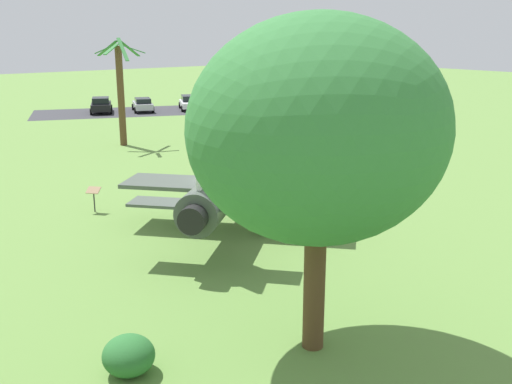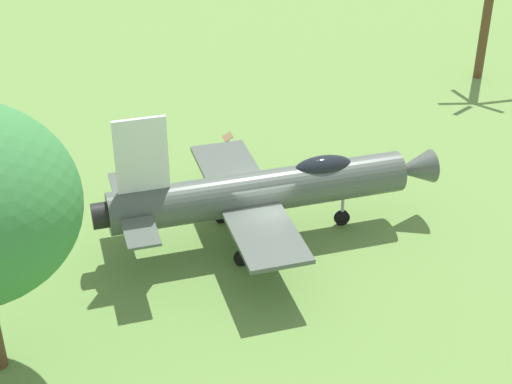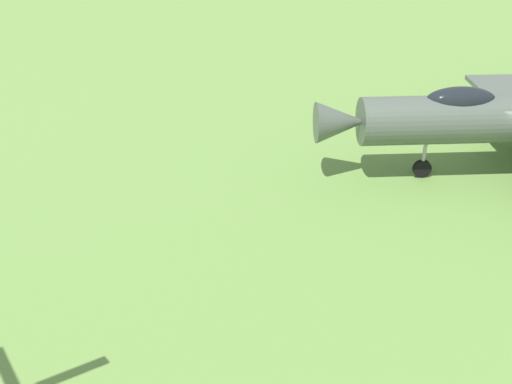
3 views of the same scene
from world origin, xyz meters
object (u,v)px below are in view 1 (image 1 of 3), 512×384
display_jet (234,175)px  parked_car_white (190,102)px  shrub_near_fence (129,355)px  shade_tree (319,130)px  parked_car_black (101,105)px  parked_car_red (261,100)px  parked_car_silver (143,104)px  palm_tree (121,92)px  info_plaque (94,194)px  parked_car_blue (226,101)px

display_jet → parked_car_white: (-33.15, 18.20, -1.31)m
shrub_near_fence → shade_tree: bearing=67.7°
shrub_near_fence → parked_car_black: (-44.25, 18.66, 0.33)m
shade_tree → parked_car_white: bearing=152.1°
parked_car_red → parked_car_white: bearing=-92.7°
parked_car_red → parked_car_silver: parked_car_red is taller
shade_tree → parked_car_red: (-39.92, 29.87, -4.89)m
palm_tree → info_plaque: bearing=-30.1°
parked_car_red → parked_car_black: 16.68m
display_jet → palm_tree: 19.61m
palm_tree → parked_car_blue: size_ratio=1.56×
info_plaque → parked_car_blue: parked_car_blue is taller
shrub_near_fence → parked_car_red: 51.23m
parked_car_blue → parked_car_white: bearing=-89.9°
parked_car_blue → parked_car_black: 12.84m
display_jet → info_plaque: 6.64m
display_jet → palm_tree: size_ratio=1.49×
display_jet → shade_tree: size_ratio=1.33×
shade_tree → parked_car_black: shade_tree is taller
parked_car_white → shrub_near_fence: bearing=-7.3°
parked_car_red → palm_tree: bearing=-43.0°
parked_car_red → parked_car_silver: (-4.57, -11.73, -0.05)m
palm_tree → parked_car_red: size_ratio=1.61×
display_jet → shade_tree: shade_tree is taller
shade_tree → palm_tree: (-28.81, 8.50, -1.86)m
info_plaque → parked_car_white: (-28.16, 22.41, -0.10)m
palm_tree → parked_car_silver: (-15.68, 9.64, -3.08)m
parked_car_blue → parked_car_black: bearing=-88.8°
shade_tree → parked_car_white: shade_tree is taller
shade_tree → info_plaque: bearing=178.8°
parked_car_blue → parked_car_silver: bearing=-88.4°
info_plaque → parked_car_red: bearing=130.5°
parked_car_silver → shrub_near_fence: bearing=173.9°
parked_car_black → parked_car_white: bearing=-85.7°
parked_car_blue → parked_car_white: size_ratio=1.00×
parked_car_red → parked_car_blue: bearing=-92.4°
parked_car_white → parked_car_silver: parked_car_white is taller
parked_car_red → shrub_near_fence: bearing=-22.3°
palm_tree → parked_car_white: 20.20m
shade_tree → parked_car_black: size_ratio=1.83×
shade_tree → info_plaque: size_ratio=7.33×
palm_tree → shrub_near_fence: (27.04, -12.82, -3.33)m
parked_car_white → parked_car_silver: (-1.65, -4.57, -0.02)m
palm_tree → shrub_near_fence: size_ratio=5.82×
shrub_near_fence → parked_car_red: parked_car_red is taller
palm_tree → parked_car_black: (-17.21, 5.84, -3.00)m
parked_car_blue → parked_car_silver: 8.74m
info_plaque → parked_car_silver: parked_car_silver is taller
shade_tree → parked_car_red: bearing=143.2°
shade_tree → shrub_near_fence: (-1.77, -4.33, -5.18)m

